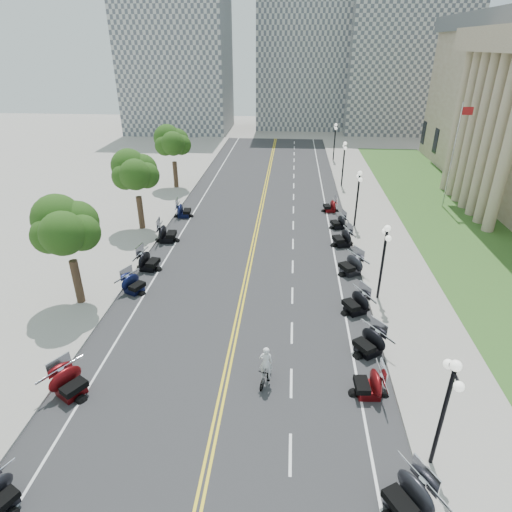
{
  "coord_description": "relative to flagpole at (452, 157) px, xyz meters",
  "views": [
    {
      "loc": [
        2.81,
        -19.76,
        14.63
      ],
      "look_at": [
        0.71,
        5.54,
        2.0
      ],
      "focal_mm": 30.0,
      "sensor_mm": 36.0,
      "label": 1
    }
  ],
  "objects": [
    {
      "name": "lane_dash_4",
      "position": [
        -14.8,
        -30.0,
        -4.99
      ],
      "size": [
        0.12,
        2.0,
        0.0
      ],
      "primitive_type": "cube",
      "color": "white",
      "rests_on": "road"
    },
    {
      "name": "lane_dash_10",
      "position": [
        -14.8,
        -6.0,
        -4.99
      ],
      "size": [
        0.12,
        2.0,
        0.0
      ],
      "primitive_type": "cube",
      "color": "white",
      "rests_on": "road"
    },
    {
      "name": "motorcycle_s_4",
      "position": [
        -24.98,
        -27.55,
        -4.27
      ],
      "size": [
        2.87,
        2.87,
        1.46
      ],
      "primitive_type": null,
      "rotation": [
        0.0,
        0.0,
        1.02
      ],
      "color": "#590A0C",
      "rests_on": "road"
    },
    {
      "name": "lane_dash_19",
      "position": [
        -14.8,
        30.0,
        -4.99
      ],
      "size": [
        0.12,
        2.0,
        0.0
      ],
      "primitive_type": "cube",
      "color": "white",
      "rests_on": "road"
    },
    {
      "name": "motorcycle_s_8",
      "position": [
        -25.13,
        -10.31,
        -4.22
      ],
      "size": [
        2.37,
        2.37,
        1.56
      ],
      "primitive_type": null,
      "rotation": [
        0.0,
        0.0,
        1.64
      ],
      "color": "black",
      "rests_on": "road"
    },
    {
      "name": "ground",
      "position": [
        -18.0,
        -22.0,
        -5.0
      ],
      "size": [
        160.0,
        160.0,
        0.0
      ],
      "primitive_type": "plane",
      "color": "gray"
    },
    {
      "name": "lane_dash_15",
      "position": [
        -14.8,
        14.0,
        -4.99
      ],
      "size": [
        0.12,
        2.0,
        0.0
      ],
      "primitive_type": "cube",
      "color": "white",
      "rests_on": "road"
    },
    {
      "name": "motorcycle_s_9",
      "position": [
        -25.08,
        -4.71,
        -4.3
      ],
      "size": [
        2.14,
        2.14,
        1.4
      ],
      "primitive_type": null,
      "rotation": [
        0.0,
        0.0,
        1.64
      ],
      "color": "black",
      "rests_on": "road"
    },
    {
      "name": "bicycle",
      "position": [
        -16.03,
        -26.08,
        -4.49
      ],
      "size": [
        0.92,
        1.76,
        1.02
      ],
      "primitive_type": "imported",
      "rotation": [
        0.0,
        0.0,
        -0.28
      ],
      "color": "#A51414",
      "rests_on": "road"
    },
    {
      "name": "tree_4",
      "position": [
        -28.0,
        4.0,
        -0.25
      ],
      "size": [
        4.8,
        4.8,
        9.2
      ],
      "primitive_type": null,
      "color": "#235619",
      "rests_on": "sidewalk_south"
    },
    {
      "name": "lane_dash_16",
      "position": [
        -14.8,
        18.0,
        -4.99
      ],
      "size": [
        0.12,
        2.0,
        0.0
      ],
      "primitive_type": "cube",
      "color": "white",
      "rests_on": "road"
    },
    {
      "name": "lane_dash_18",
      "position": [
        -14.8,
        26.0,
        -4.99
      ],
      "size": [
        0.12,
        2.0,
        0.0
      ],
      "primitive_type": "cube",
      "color": "white",
      "rests_on": "road"
    },
    {
      "name": "tree_2",
      "position": [
        -28.0,
        -20.0,
        -0.25
      ],
      "size": [
        4.8,
        4.8,
        9.2
      ],
      "primitive_type": null,
      "color": "#235619",
      "rests_on": "sidewalk_south"
    },
    {
      "name": "lane_dash_11",
      "position": [
        -14.8,
        -2.0,
        -4.99
      ],
      "size": [
        0.12,
        2.0,
        0.0
      ],
      "primitive_type": "cube",
      "color": "white",
      "rests_on": "road"
    },
    {
      "name": "lane_dash_12",
      "position": [
        -14.8,
        2.0,
        -4.99
      ],
      "size": [
        0.12,
        2.0,
        0.0
      ],
      "primitive_type": "cube",
      "color": "white",
      "rests_on": "road"
    },
    {
      "name": "centerline_yellow_b",
      "position": [
        -17.88,
        -12.0,
        -4.99
      ],
      "size": [
        0.12,
        90.0,
        0.0
      ],
      "primitive_type": "cube",
      "color": "yellow",
      "rests_on": "road"
    },
    {
      "name": "lane_dash_14",
      "position": [
        -14.8,
        10.0,
        -4.99
      ],
      "size": [
        0.12,
        2.0,
        0.0
      ],
      "primitive_type": "cube",
      "color": "white",
      "rests_on": "road"
    },
    {
      "name": "edge_line_north",
      "position": [
        -11.6,
        -12.0,
        -4.99
      ],
      "size": [
        0.12,
        90.0,
        0.0
      ],
      "primitive_type": "cube",
      "color": "white",
      "rests_on": "road"
    },
    {
      "name": "street_lamp_4",
      "position": [
        -9.4,
        6.0,
        -2.4
      ],
      "size": [
        0.5,
        1.2,
        4.9
      ],
      "primitive_type": null,
      "color": "black",
      "rests_on": "sidewalk_north"
    },
    {
      "name": "road",
      "position": [
        -18.0,
        -12.0,
        -5.0
      ],
      "size": [
        16.0,
        90.0,
        0.01
      ],
      "primitive_type": "cube",
      "color": "#333335",
      "rests_on": "ground"
    },
    {
      "name": "centerline_yellow_a",
      "position": [
        -18.12,
        -12.0,
        -4.99
      ],
      "size": [
        0.12,
        90.0,
        0.0
      ],
      "primitive_type": "cube",
      "color": "yellow",
      "rests_on": "road"
    },
    {
      "name": "lane_dash_8",
      "position": [
        -14.8,
        -14.0,
        -4.99
      ],
      "size": [
        0.12,
        2.0,
        0.0
      ],
      "primitive_type": "cube",
      "color": "white",
      "rests_on": "road"
    },
    {
      "name": "lane_dash_9",
      "position": [
        -14.8,
        -10.0,
        -4.99
      ],
      "size": [
        0.12,
        2.0,
        0.0
      ],
      "primitive_type": "cube",
      "color": "white",
      "rests_on": "road"
    },
    {
      "name": "lane_dash_7",
      "position": [
        -14.8,
        -18.0,
        -4.99
      ],
      "size": [
        0.12,
        2.0,
        0.0
      ],
      "primitive_type": "cube",
      "color": "white",
      "rests_on": "road"
    },
    {
      "name": "motorcycle_n_8",
      "position": [
        -10.87,
        -9.95,
        -4.27
      ],
      "size": [
        2.62,
        2.62,
        1.47
      ],
      "primitive_type": null,
      "rotation": [
        0.0,
        0.0,
        -1.27
      ],
      "color": "black",
      "rests_on": "road"
    },
    {
      "name": "lane_dash_6",
      "position": [
        -14.8,
        -22.0,
        -4.99
      ],
      "size": [
        0.12,
        2.0,
        0.0
      ],
      "primitive_type": "cube",
      "color": "white",
      "rests_on": "road"
    },
    {
      "name": "lane_dash_17",
      "position": [
        -14.8,
        22.0,
        -4.99
      ],
      "size": [
        0.12,
        2.0,
        0.0
      ],
      "primitive_type": "cube",
      "color": "white",
      "rests_on": "road"
    },
    {
      "name": "sidewalk_north",
      "position": [
        -7.5,
        -12.0,
        -4.92
      ],
      "size": [
        5.0,
        90.0,
        0.15
      ],
      "primitive_type": "cube",
      "color": "#9E9991",
      "rests_on": "ground"
    },
    {
      "name": "distant_block_a",
      "position": [
        -36.0,
        40.0,
        8.0
      ],
      "size": [
        18.0,
        14.0,
        26.0
      ],
      "primitive_type": "cube",
      "color": "gray",
      "rests_on": "ground"
    },
    {
      "name": "street_lamp_1",
      "position": [
        -9.4,
        -30.0,
        -2.4
      ],
      "size": [
        0.5,
        1.2,
        4.9
      ],
      "primitive_type": null,
      "color": "black",
      "rests_on": "sidewalk_north"
    },
    {
      "name": "motorcycle_n_5",
      "position": [
        -10.8,
        -23.39,
        -4.27
      ],
      "size": [
        2.9,
        2.9,
        1.46
      ],
      "primitive_type": null,
      "rotation": [
        0.0,
        0.0,
        -0.95
      ],
      "color": "black",
      "rests_on": "road"
    },
    {
      "name": "street_lamp_2",
      "position": [
        -9.4,
        -18.0,
        -2.4
      ],
      "size": [
        0.5,
        1.2,
        4.9
      ],
      "primitive_type": null,
      "color": "black",
      "rests_on": "sidewalk_north"
    },
    {
      "name": "edge_line_south",
      "position": [
        -24.4,
        -12.0,
        -4.99
      ],
      "size": [
        0.12,
        90.0,
        0.0
      ],
      "primitive_type": "cube",
      "color": "white",
      "rests_on": "road"
    },
    {
      "name": "motorcycle_n_7",
      "position": [
        -10.74,
        -14.68,
        -4.25
      ],
      "size": [
        2.95,
        2.95,
        1.5
      ],
      "primitive_type": null,
      "rotation": [
        0.0,
        0.0,
        -1.03
      ],
      "color": "black",
      "rests_on": "road"
    },
    {
      "name": "motorcycle_n_3",
      "position": [
        -10.77,
        -31.93,
        -4.24
      ],
      "size": [
        2.95,
        2.95,
        1.51
      ],
      "primitive_type": null,
      "rotation": [
        0.0,
        0.0,
        -1.05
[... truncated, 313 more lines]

